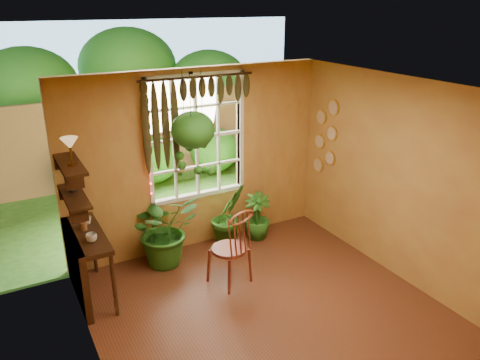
# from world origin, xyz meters

# --- Properties ---
(floor) EXTENTS (4.50, 4.50, 0.00)m
(floor) POSITION_xyz_m (0.00, 0.00, 0.00)
(floor) COLOR brown
(floor) RESTS_ON ground
(ceiling) EXTENTS (4.50, 4.50, 0.00)m
(ceiling) POSITION_xyz_m (0.00, 0.00, 2.70)
(ceiling) COLOR white
(ceiling) RESTS_ON wall_back
(wall_back) EXTENTS (4.00, 0.00, 4.00)m
(wall_back) POSITION_xyz_m (0.00, 2.25, 1.35)
(wall_back) COLOR gold
(wall_back) RESTS_ON floor
(wall_left) EXTENTS (0.00, 4.50, 4.50)m
(wall_left) POSITION_xyz_m (-2.00, 0.00, 1.35)
(wall_left) COLOR gold
(wall_left) RESTS_ON floor
(wall_right) EXTENTS (0.00, 4.50, 4.50)m
(wall_right) POSITION_xyz_m (2.00, 0.00, 1.35)
(wall_right) COLOR gold
(wall_right) RESTS_ON floor
(window) EXTENTS (1.52, 0.10, 1.86)m
(window) POSITION_xyz_m (0.00, 2.28, 1.70)
(window) COLOR white
(window) RESTS_ON wall_back
(valance_vine) EXTENTS (1.70, 0.12, 1.10)m
(valance_vine) POSITION_xyz_m (-0.08, 2.16, 2.28)
(valance_vine) COLOR #341D0E
(valance_vine) RESTS_ON window
(string_lights) EXTENTS (0.03, 0.03, 1.54)m
(string_lights) POSITION_xyz_m (-0.76, 2.19, 1.75)
(string_lights) COLOR #FF2633
(string_lights) RESTS_ON window
(wall_plates) EXTENTS (0.04, 0.32, 1.10)m
(wall_plates) POSITION_xyz_m (1.98, 1.79, 1.55)
(wall_plates) COLOR beige
(wall_plates) RESTS_ON wall_right
(counter_ledge) EXTENTS (0.40, 1.20, 0.90)m
(counter_ledge) POSITION_xyz_m (-1.91, 1.60, 0.55)
(counter_ledge) COLOR #341D0E
(counter_ledge) RESTS_ON floor
(shelf_lower) EXTENTS (0.25, 0.90, 0.04)m
(shelf_lower) POSITION_xyz_m (-1.88, 1.60, 1.40)
(shelf_lower) COLOR #341D0E
(shelf_lower) RESTS_ON wall_left
(shelf_upper) EXTENTS (0.25, 0.90, 0.04)m
(shelf_upper) POSITION_xyz_m (-1.88, 1.60, 1.80)
(shelf_upper) COLOR #341D0E
(shelf_upper) RESTS_ON wall_left
(backyard) EXTENTS (14.00, 10.00, 12.00)m
(backyard) POSITION_xyz_m (0.24, 6.87, 1.28)
(backyard) COLOR #1D4E16
(backyard) RESTS_ON ground
(windsor_chair) EXTENTS (0.59, 0.61, 1.26)m
(windsor_chair) POSITION_xyz_m (-0.10, 1.02, 0.36)
(windsor_chair) COLOR maroon
(windsor_chair) RESTS_ON floor
(potted_plant_left) EXTENTS (1.05, 0.94, 1.07)m
(potted_plant_left) POSITION_xyz_m (-0.69, 1.92, 0.53)
(potted_plant_left) COLOR #1C4C14
(potted_plant_left) RESTS_ON floor
(potted_plant_mid) EXTENTS (0.62, 0.53, 1.01)m
(potted_plant_mid) POSITION_xyz_m (0.34, 1.94, 0.50)
(potted_plant_mid) COLOR #1C4C14
(potted_plant_mid) RESTS_ON floor
(potted_plant_right) EXTENTS (0.54, 0.54, 0.74)m
(potted_plant_right) POSITION_xyz_m (0.85, 1.96, 0.37)
(potted_plant_right) COLOR #1C4C14
(potted_plant_right) RESTS_ON floor
(hanging_basket) EXTENTS (0.60, 0.60, 1.46)m
(hanging_basket) POSITION_xyz_m (-0.19, 1.94, 1.85)
(hanging_basket) COLOR black
(hanging_basket) RESTS_ON ceiling
(cup_a) EXTENTS (0.15, 0.15, 0.10)m
(cup_a) POSITION_xyz_m (-1.78, 1.34, 0.95)
(cup_a) COLOR silver
(cup_a) RESTS_ON counter_ledge
(cup_b) EXTENTS (0.12, 0.12, 0.09)m
(cup_b) POSITION_xyz_m (-1.72, 1.86, 0.95)
(cup_b) COLOR beige
(cup_b) RESTS_ON counter_ledge
(brush_jar) EXTENTS (0.08, 0.08, 0.31)m
(brush_jar) POSITION_xyz_m (-1.80, 1.70, 1.02)
(brush_jar) COLOR brown
(brush_jar) RESTS_ON counter_ledge
(shelf_vase) EXTENTS (0.13, 0.13, 0.13)m
(shelf_vase) POSITION_xyz_m (-1.87, 1.72, 1.48)
(shelf_vase) COLOR #B2AD99
(shelf_vase) RESTS_ON shelf_lower
(tiffany_lamp) EXTENTS (0.19, 0.19, 0.32)m
(tiffany_lamp) POSITION_xyz_m (-1.86, 1.50, 2.06)
(tiffany_lamp) COLOR #503317
(tiffany_lamp) RESTS_ON shelf_upper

